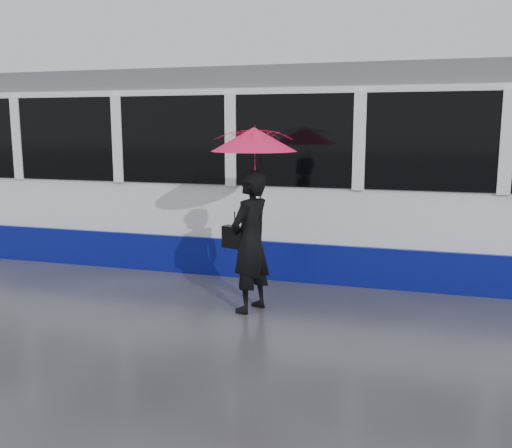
% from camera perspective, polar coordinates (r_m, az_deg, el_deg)
% --- Properties ---
extents(ground, '(90.00, 90.00, 0.00)m').
position_cam_1_polar(ground, '(7.86, 2.75, -8.20)').
color(ground, '#2A2A2F').
rests_on(ground, ground).
extents(rails, '(34.00, 1.51, 0.02)m').
position_cam_1_polar(rails, '(10.21, 6.18, -3.94)').
color(rails, '#3F3D38').
rests_on(rails, ground).
extents(tram, '(26.00, 2.56, 3.35)m').
position_cam_1_polar(tram, '(10.09, 2.50, 5.32)').
color(tram, white).
rests_on(tram, ground).
extents(woman, '(0.64, 0.79, 1.87)m').
position_cam_1_polar(woman, '(7.44, -0.58, -1.79)').
color(woman, black).
rests_on(woman, ground).
extents(umbrella, '(1.39, 1.39, 1.26)m').
position_cam_1_polar(umbrella, '(7.28, -0.22, 6.80)').
color(umbrella, '#E6137A').
rests_on(umbrella, ground).
extents(handbag, '(0.36, 0.24, 0.47)m').
position_cam_1_polar(handbag, '(7.51, -2.14, -1.32)').
color(handbag, black).
rests_on(handbag, ground).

